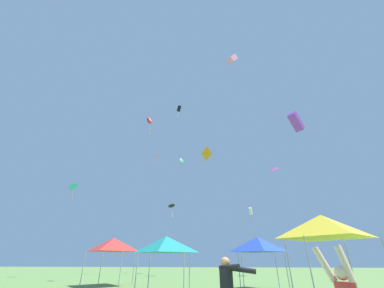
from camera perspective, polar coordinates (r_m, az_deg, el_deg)
The scene contains 16 objects.
person_watcher_black at distance 6.84m, azimuth 9.02°, elevation -31.99°, with size 0.94×0.55×1.73m.
canopy_tent_blue at distance 17.31m, azimuth 16.17°, elevation -22.98°, with size 2.85×2.85×3.05m.
canopy_tent_teal at distance 14.39m, azimuth -6.48°, elevation -23.65°, with size 2.71×2.71×2.90m.
canopy_tent_yellow at distance 13.84m, azimuth 29.93°, elevation -17.42°, with size 3.48×3.48×3.72m.
canopy_tent_red at distance 20.00m, azimuth -19.10°, elevation -22.66°, with size 2.99×2.99×3.19m.
kite_green_diamond at distance 38.97m, azimuth -2.54°, elevation -4.21°, with size 0.80×0.78×1.95m.
kite_pink_delta at distance 37.86m, azimuth -8.54°, elevation -2.80°, with size 0.72×0.90×1.71m.
kite_black_box at distance 41.40m, azimuth -3.28°, elevation 8.75°, with size 0.83×0.77×2.50m.
kite_pink_box at distance 21.99m, azimuth 10.03°, elevation 20.22°, with size 1.15×1.22×1.28m.
kite_red_box at distance 27.82m, azimuth -10.64°, elevation 5.71°, with size 0.77×0.72×2.00m.
kite_cyan_delta at distance 33.18m, azimuth -27.61°, elevation -9.44°, with size 1.14×1.25×2.13m.
kite_black_delta at distance 36.77m, azimuth -5.15°, elevation -15.17°, with size 1.48×1.48×2.01m.
kite_purple_box at distance 17.32m, azimuth 24.55°, elevation 5.12°, with size 1.29×1.32×1.29m.
kite_white_box at distance 29.08m, azimuth 14.46°, elevation -16.07°, with size 0.54×0.69×1.86m.
kite_orange_diamond at distance 33.30m, azimuth 3.66°, elevation -2.47°, with size 1.27×1.14×1.44m.
kite_magenta_diamond at distance 34.42m, azimuth 19.82°, elevation -5.90°, with size 1.72×1.74×0.87m.
Camera 1 is at (0.33, -5.73, 1.66)m, focal length 21.33 mm.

